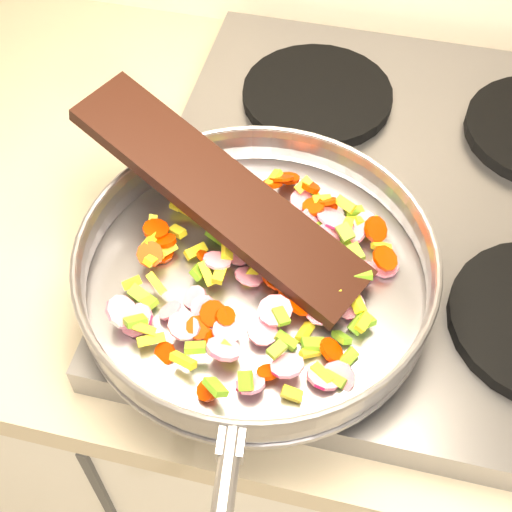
# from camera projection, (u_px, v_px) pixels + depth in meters

# --- Properties ---
(cooktop) EXTENTS (0.60, 0.60, 0.04)m
(cooktop) POSITION_uv_depth(u_px,v_px,m) (412.00, 210.00, 0.82)
(cooktop) COLOR #939399
(cooktop) RESTS_ON counter_top
(grate_fl) EXTENTS (0.19, 0.19, 0.02)m
(grate_fl) POSITION_uv_depth(u_px,v_px,m) (268.00, 268.00, 0.74)
(grate_fl) COLOR black
(grate_fl) RESTS_ON cooktop
(grate_bl) EXTENTS (0.19, 0.19, 0.02)m
(grate_bl) POSITION_uv_depth(u_px,v_px,m) (317.00, 95.00, 0.90)
(grate_bl) COLOR black
(grate_bl) RESTS_ON cooktop
(saute_pan) EXTENTS (0.39, 0.56, 0.05)m
(saute_pan) POSITION_uv_depth(u_px,v_px,m) (256.00, 268.00, 0.69)
(saute_pan) COLOR #9E9EA5
(saute_pan) RESTS_ON grate_fl
(vegetable_heap) EXTENTS (0.27, 0.30, 0.05)m
(vegetable_heap) POSITION_uv_depth(u_px,v_px,m) (264.00, 266.00, 0.71)
(vegetable_heap) COLOR #DD155B
(vegetable_heap) RESTS_ON saute_pan
(wooden_spatula) EXTENTS (0.33, 0.20, 0.10)m
(wooden_spatula) POSITION_uv_depth(u_px,v_px,m) (220.00, 194.00, 0.70)
(wooden_spatula) COLOR black
(wooden_spatula) RESTS_ON saute_pan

